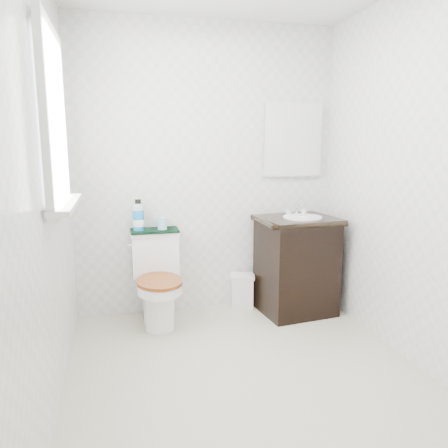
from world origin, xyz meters
name	(u,v)px	position (x,y,z in m)	size (l,w,h in m)	color
floor	(247,375)	(0.00, 0.00, 0.00)	(2.40, 2.40, 0.00)	#BDB899
wall_back	(207,170)	(0.00, 1.20, 1.20)	(2.40, 2.40, 0.00)	silver
wall_front	(362,217)	(0.00, -1.20, 1.20)	(2.40, 2.40, 0.00)	silver
wall_left	(45,188)	(-1.10, 0.00, 1.20)	(2.40, 2.40, 0.00)	silver
wall_right	(415,179)	(1.10, 0.00, 1.20)	(2.40, 2.40, 0.00)	silver
window	(53,121)	(-1.07, 0.25, 1.55)	(0.02, 0.70, 0.90)	white
mirror	(293,140)	(0.75, 1.18, 1.45)	(0.50, 0.02, 0.60)	silver
toilet	(157,283)	(-0.46, 0.97, 0.32)	(0.39, 0.62, 0.72)	white
vanity	(296,263)	(0.70, 0.90, 0.43)	(0.67, 0.59, 0.92)	black
trash_bin	(242,291)	(0.29, 1.10, 0.15)	(0.24, 0.21, 0.30)	silver
towel	(155,230)	(-0.46, 1.09, 0.73)	(0.38, 0.22, 0.02)	black
mouthwash_bottle	(138,216)	(-0.58, 1.09, 0.85)	(0.09, 0.09, 0.25)	blue
cup	(162,223)	(-0.40, 1.08, 0.79)	(0.08, 0.08, 0.10)	#7DB5CD
soap_bar	(292,214)	(0.71, 1.04, 0.83)	(0.07, 0.04, 0.02)	#1B8476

